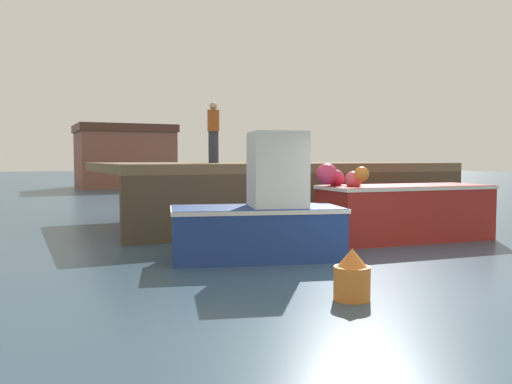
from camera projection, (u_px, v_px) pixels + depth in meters
ground at (406, 279)px, 8.96m from camera, size 120.00×160.00×0.10m
pier at (273, 174)px, 16.29m from camera, size 10.07×6.29×1.83m
fishing_boat_near_left at (262, 216)px, 10.50m from camera, size 3.61×2.32×2.48m
fishing_boat_near_right at (404, 210)px, 12.91m from camera, size 4.36×1.91×1.85m
dockworker at (213, 133)px, 15.36m from camera, size 0.34×0.34×1.74m
warehouse at (124, 156)px, 36.44m from camera, size 6.31×5.03×4.20m
mooring_buoy_foreground at (352, 276)px, 7.44m from camera, size 0.51×0.51×0.72m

